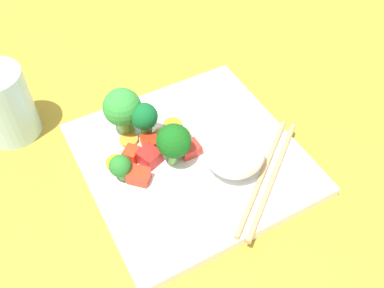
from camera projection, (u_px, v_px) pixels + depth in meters
The scene contains 19 objects.
ground_plane at pixel (191, 167), 61.55cm from camera, with size 110.00×110.00×2.00cm, color #A38629.
square_plate at pixel (191, 159), 60.14cm from camera, with size 28.22×28.22×1.69cm, color white.
rice_mound at pixel (234, 151), 55.68cm from camera, with size 7.73×7.93×6.63cm, color white.
broccoli_floret_0 at pixel (121, 167), 55.32cm from camera, with size 2.92×2.92×3.97cm.
broccoli_floret_1 at pixel (122, 109), 59.07cm from camera, with size 5.31×5.31×7.50cm.
broccoli_floret_2 at pixel (144, 118), 58.70cm from camera, with size 3.71×3.71×6.13cm.
broccoli_floret_3 at pixel (175, 144), 55.37cm from camera, with size 4.57×4.57×6.59cm.
carrot_slice_0 at pixel (173, 125), 62.66cm from camera, with size 2.62×2.62×0.71cm, color orange.
carrot_slice_1 at pixel (129, 140), 60.91cm from camera, with size 2.65×2.65×0.58cm, color orange.
carrot_slice_2 at pixel (116, 163), 58.24cm from camera, with size 2.71×2.71×0.62cm, color orange.
pepper_chunk_0 at pixel (190, 149), 59.25cm from camera, with size 2.74×2.32×1.51cm, color red.
pepper_chunk_1 at pixel (150, 144), 59.49cm from camera, with size 2.15×2.28×2.01cm, color red.
pepper_chunk_2 at pixel (131, 154), 58.50cm from camera, with size 2.11×1.83×1.75cm, color red.
pepper_chunk_3 at pixel (149, 157), 57.99cm from camera, with size 2.52×2.69×2.06cm, color red.
pepper_chunk_4 at pixel (139, 176), 55.93cm from camera, with size 2.77×1.99×2.09cm, color red.
chicken_piece_0 at pixel (163, 134), 60.72cm from camera, with size 2.58×2.40×1.93cm, color tan.
chicken_piece_1 at pixel (179, 136), 60.54cm from camera, with size 2.92×2.24×1.91cm, color tan.
chopstick_pair at pixel (268, 176), 56.75cm from camera, with size 16.94×14.52×0.73cm.
drinking_glass at pixel (4, 104), 60.63cm from camera, with size 7.76×7.76×10.82cm, color silver.
Camera 1 is at (16.92, 33.48, 47.90)cm, focal length 40.76 mm.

